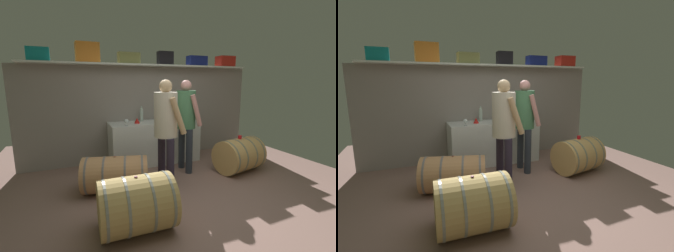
# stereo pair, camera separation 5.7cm
# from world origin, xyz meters

# --- Properties ---
(ground_plane) EXTENTS (6.20, 7.78, 0.02)m
(ground_plane) POSITION_xyz_m (0.00, 0.57, -0.01)
(ground_plane) COLOR #89675D
(back_wall_panel) EXTENTS (5.00, 0.10, 1.95)m
(back_wall_panel) POSITION_xyz_m (0.00, 2.29, 0.98)
(back_wall_panel) COLOR gray
(back_wall_panel) RESTS_ON ground
(high_shelf_board) EXTENTS (4.60, 0.40, 0.03)m
(high_shelf_board) POSITION_xyz_m (0.00, 2.14, 1.97)
(high_shelf_board) COLOR silver
(high_shelf_board) RESTS_ON back_wall_panel
(toolcase_teal) EXTENTS (0.36, 0.21, 0.23)m
(toolcase_teal) POSITION_xyz_m (-1.95, 2.14, 2.10)
(toolcase_teal) COLOR #117B7E
(toolcase_teal) RESTS_ON high_shelf_board
(toolcase_orange) EXTENTS (0.42, 0.31, 0.35)m
(toolcase_orange) POSITION_xyz_m (-1.15, 2.14, 2.16)
(toolcase_orange) COLOR orange
(toolcase_orange) RESTS_ON high_shelf_board
(toolcase_olive) EXTENTS (0.42, 0.22, 0.22)m
(toolcase_olive) POSITION_xyz_m (-0.38, 2.14, 2.09)
(toolcase_olive) COLOR olive
(toolcase_olive) RESTS_ON high_shelf_board
(toolcase_black) EXTENTS (0.32, 0.22, 0.27)m
(toolcase_black) POSITION_xyz_m (0.38, 2.14, 2.12)
(toolcase_black) COLOR black
(toolcase_black) RESTS_ON high_shelf_board
(toolcase_navy) EXTENTS (0.43, 0.23, 0.21)m
(toolcase_navy) POSITION_xyz_m (1.14, 2.14, 2.09)
(toolcase_navy) COLOR navy
(toolcase_navy) RESTS_ON high_shelf_board
(toolcase_red) EXTENTS (0.39, 0.31, 0.24)m
(toolcase_red) POSITION_xyz_m (1.89, 2.14, 2.10)
(toolcase_red) COLOR red
(toolcase_red) RESTS_ON high_shelf_board
(work_cabinet) EXTENTS (1.80, 0.64, 0.84)m
(work_cabinet) POSITION_xyz_m (0.05, 1.91, 0.42)
(work_cabinet) COLOR white
(work_cabinet) RESTS_ON ground
(wine_bottle_clear) EXTENTS (0.07, 0.07, 0.31)m
(wine_bottle_clear) POSITION_xyz_m (-0.17, 2.08, 0.99)
(wine_bottle_clear) COLOR #AFC2B6
(wine_bottle_clear) RESTS_ON work_cabinet
(wine_bottle_dark) EXTENTS (0.08, 0.08, 0.29)m
(wine_bottle_dark) POSITION_xyz_m (0.68, 1.92, 0.98)
(wine_bottle_dark) COLOR black
(wine_bottle_dark) RESTS_ON work_cabinet
(wine_glass) EXTENTS (0.08, 0.08, 0.13)m
(wine_glass) POSITION_xyz_m (-0.58, 1.67, 0.93)
(wine_glass) COLOR white
(wine_glass) RESTS_ON work_cabinet
(red_funnel) EXTENTS (0.11, 0.11, 0.11)m
(red_funnel) POSITION_xyz_m (-0.33, 1.86, 0.90)
(red_funnel) COLOR red
(red_funnel) RESTS_ON work_cabinet
(wine_barrel_near) EXTENTS (0.90, 0.75, 0.63)m
(wine_barrel_near) POSITION_xyz_m (1.30, 0.79, 0.31)
(wine_barrel_near) COLOR tan
(wine_barrel_near) RESTS_ON ground
(wine_barrel_far) EXTENTS (0.83, 0.67, 0.65)m
(wine_barrel_far) POSITION_xyz_m (-0.92, -0.18, 0.32)
(wine_barrel_far) COLOR tan
(wine_barrel_far) RESTS_ON ground
(wine_barrel_flank) EXTENTS (1.06, 0.77, 0.56)m
(wine_barrel_flank) POSITION_xyz_m (-0.96, 0.86, 0.28)
(wine_barrel_flank) COLOR tan
(wine_barrel_flank) RESTS_ON ground
(tasting_cup) EXTENTS (0.06, 0.06, 0.06)m
(tasting_cup) POSITION_xyz_m (1.29, 0.79, 0.65)
(tasting_cup) COLOR red
(tasting_cup) RESTS_ON wine_barrel_near
(winemaker_pouring) EXTENTS (0.43, 0.51, 1.68)m
(winemaker_pouring) POSITION_xyz_m (-0.19, 0.73, 1.03)
(winemaker_pouring) COLOR #2E2639
(winemaker_pouring) RESTS_ON ground
(visitor_tasting) EXTENTS (0.41, 0.49, 1.67)m
(visitor_tasting) POSITION_xyz_m (0.41, 1.23, 1.03)
(visitor_tasting) COLOR #2C333F
(visitor_tasting) RESTS_ON ground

